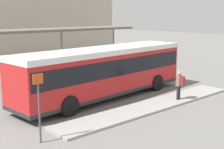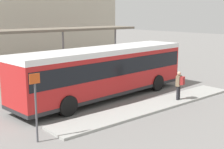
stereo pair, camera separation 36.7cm
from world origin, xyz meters
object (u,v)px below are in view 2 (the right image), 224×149
(potted_planter_near_shelter, at_px, (133,66))
(potted_planter_far_side, at_px, (121,67))
(bicycle_blue, at_px, (162,67))
(platform_sign, at_px, (36,105))
(bicycle_green, at_px, (167,68))
(pedestrian_waiting, at_px, (179,84))
(city_bus, at_px, (105,69))

(potted_planter_near_shelter, distance_m, potted_planter_far_side, 1.38)
(bicycle_blue, height_order, platform_sign, platform_sign)
(bicycle_green, xyz_separation_m, platform_sign, (-15.87, -6.46, 1.19))
(potted_planter_far_side, height_order, platform_sign, platform_sign)
(pedestrian_waiting, relative_size, potted_planter_near_shelter, 1.36)
(potted_planter_near_shelter, bearing_deg, pedestrian_waiting, -117.42)
(pedestrian_waiting, height_order, bicycle_blue, pedestrian_waiting)
(pedestrian_waiting, relative_size, potted_planter_far_side, 1.23)
(platform_sign, bearing_deg, bicycle_green, 22.14)
(city_bus, xyz_separation_m, potted_planter_near_shelter, (6.95, 4.63, -1.15))
(platform_sign, bearing_deg, potted_planter_near_shelter, 31.40)
(pedestrian_waiting, height_order, potted_planter_near_shelter, pedestrian_waiting)
(bicycle_green, xyz_separation_m, potted_planter_near_shelter, (-2.62, 1.63, 0.28))
(pedestrian_waiting, xyz_separation_m, bicycle_green, (6.84, 6.50, -0.71))
(bicycle_blue, distance_m, potted_planter_near_shelter, 3.07)
(city_bus, height_order, platform_sign, city_bus)
(city_bus, bearing_deg, potted_planter_near_shelter, 29.16)
(potted_planter_far_side, bearing_deg, pedestrian_waiting, -109.21)
(bicycle_blue, bearing_deg, platform_sign, 106.20)
(potted_planter_near_shelter, height_order, potted_planter_far_side, potted_planter_far_side)
(bicycle_blue, xyz_separation_m, potted_planter_near_shelter, (-2.96, 0.74, 0.30))
(city_bus, bearing_deg, potted_planter_far_side, 35.36)
(potted_planter_near_shelter, relative_size, potted_planter_far_side, 0.91)
(city_bus, relative_size, bicycle_blue, 7.89)
(pedestrian_waiting, height_order, platform_sign, platform_sign)
(pedestrian_waiting, distance_m, platform_sign, 9.05)
(bicycle_blue, relative_size, potted_planter_near_shelter, 1.25)
(bicycle_green, height_order, potted_planter_near_shelter, potted_planter_near_shelter)
(bicycle_blue, xyz_separation_m, platform_sign, (-16.21, -7.34, 1.22))
(potted_planter_far_side, distance_m, platform_sign, 14.41)
(bicycle_green, bearing_deg, city_bus, 116.12)
(city_bus, height_order, pedestrian_waiting, city_bus)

